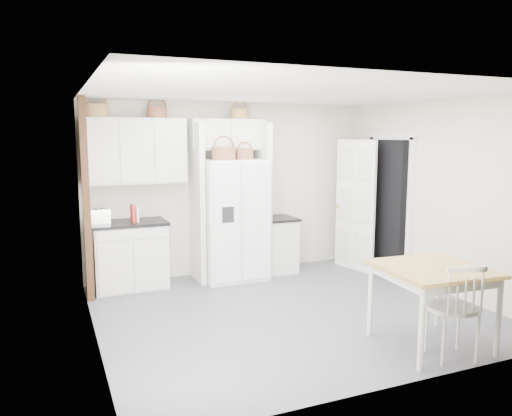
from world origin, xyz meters
name	(u,v)px	position (x,y,z in m)	size (l,w,h in m)	color
floor	(290,311)	(0.00, 0.00, 0.00)	(4.50, 4.50, 0.00)	#4A4A55
ceiling	(292,92)	(0.00, 0.00, 2.60)	(4.50, 4.50, 0.00)	white
wall_back	(233,189)	(0.00, 2.00, 1.30)	(4.50, 4.50, 0.00)	beige
wall_left	(91,217)	(-2.25, 0.00, 1.30)	(4.00, 4.00, 0.00)	beige
wall_right	(440,196)	(2.25, 0.00, 1.30)	(4.00, 4.00, 0.00)	beige
refrigerator	(233,220)	(-0.15, 1.61, 0.89)	(0.92, 0.74, 1.77)	white
base_cab_left	(130,256)	(-1.64, 1.70, 0.45)	(0.97, 0.61, 0.90)	beige
base_cab_right	(278,245)	(0.64, 1.70, 0.41)	(0.46, 0.56, 0.82)	beige
dining_table	(431,306)	(0.85, -1.45, 0.41)	(0.99, 0.99, 0.82)	olive
windsor_chair	(453,308)	(0.83, -1.75, 0.49)	(0.48, 0.44, 0.99)	beige
counter_left	(129,223)	(-1.64, 1.70, 0.92)	(1.01, 0.65, 0.04)	black
counter_right	(278,219)	(0.64, 1.70, 0.84)	(0.50, 0.59, 0.04)	black
toaster	(99,216)	(-2.02, 1.67, 1.04)	(0.29, 0.16, 0.20)	silver
cookbook_red	(133,214)	(-1.59, 1.62, 1.06)	(0.03, 0.16, 0.24)	red
cookbook_cream	(136,214)	(-1.55, 1.62, 1.05)	(0.03, 0.14, 0.21)	beige
basket_upper_a	(97,111)	(-1.98, 1.83, 2.44)	(0.31, 0.31, 0.18)	olive
basket_upper_c	(157,112)	(-1.18, 1.83, 2.43)	(0.28, 0.28, 0.16)	brown
basket_bridge_b	(239,114)	(0.05, 1.83, 2.43)	(0.27, 0.27, 0.15)	olive
basket_fridge_a	(224,153)	(-0.31, 1.51, 1.86)	(0.34, 0.34, 0.18)	brown
basket_fridge_b	(245,155)	(0.01, 1.51, 1.84)	(0.25, 0.25, 0.14)	brown
upper_cabinet	(135,151)	(-1.50, 1.83, 1.90)	(1.40, 0.34, 0.90)	beige
bridge_cabinet	(227,135)	(-0.15, 1.83, 2.12)	(1.12, 0.34, 0.45)	beige
fridge_panel_left	(197,203)	(-0.66, 1.70, 1.15)	(0.08, 0.60, 2.30)	beige
fridge_panel_right	(262,199)	(0.36, 1.70, 1.15)	(0.08, 0.60, 2.30)	beige
trim_post	(86,201)	(-2.20, 1.35, 1.30)	(0.09, 0.09, 2.60)	#34190F
doorway_void	(387,207)	(2.16, 1.00, 1.02)	(0.18, 0.85, 2.05)	black
door_slab	(355,205)	(1.80, 1.33, 1.02)	(0.80, 0.04, 2.05)	white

